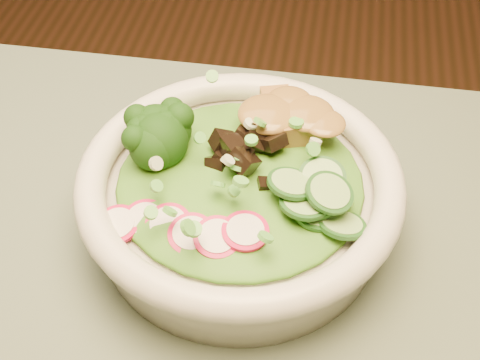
# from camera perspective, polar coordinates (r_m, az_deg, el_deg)

# --- Properties ---
(salad_bowl) EXTENTS (0.25, 0.25, 0.07)m
(salad_bowl) POSITION_cam_1_polar(r_m,az_deg,el_deg) (0.51, 0.00, -1.45)
(salad_bowl) COLOR silver
(salad_bowl) RESTS_ON dining_table
(lettuce_bed) EXTENTS (0.19, 0.19, 0.02)m
(lettuce_bed) POSITION_cam_1_polar(r_m,az_deg,el_deg) (0.50, 0.00, 0.08)
(lettuce_bed) COLOR #225F14
(lettuce_bed) RESTS_ON salad_bowl
(broccoli_florets) EXTENTS (0.08, 0.07, 0.04)m
(broccoli_florets) POSITION_cam_1_polar(r_m,az_deg,el_deg) (0.51, -5.37, 3.67)
(broccoli_florets) COLOR black
(broccoli_florets) RESTS_ON salad_bowl
(radish_slices) EXTENTS (0.10, 0.05, 0.02)m
(radish_slices) POSITION_cam_1_polar(r_m,az_deg,el_deg) (0.46, -4.05, -4.22)
(radish_slices) COLOR #B90E3D
(radish_slices) RESTS_ON salad_bowl
(cucumber_slices) EXTENTS (0.07, 0.07, 0.03)m
(cucumber_slices) POSITION_cam_1_polar(r_m,az_deg,el_deg) (0.47, 5.87, -2.13)
(cucumber_slices) COLOR #90BB68
(cucumber_slices) RESTS_ON salad_bowl
(mushroom_heap) EXTENTS (0.07, 0.07, 0.04)m
(mushroom_heap) POSITION_cam_1_polar(r_m,az_deg,el_deg) (0.50, 0.74, 1.82)
(mushroom_heap) COLOR black
(mushroom_heap) RESTS_ON salad_bowl
(tofu_cubes) EXTENTS (0.09, 0.06, 0.03)m
(tofu_cubes) POSITION_cam_1_polar(r_m,az_deg,el_deg) (0.53, 3.76, 4.51)
(tofu_cubes) COLOR brown
(tofu_cubes) RESTS_ON salad_bowl
(peanut_sauce) EXTENTS (0.06, 0.05, 0.01)m
(peanut_sauce) POSITION_cam_1_polar(r_m,az_deg,el_deg) (0.52, 3.82, 5.49)
(peanut_sauce) COLOR brown
(peanut_sauce) RESTS_ON tofu_cubes
(scallion_garnish) EXTENTS (0.18, 0.18, 0.02)m
(scallion_garnish) POSITION_cam_1_polar(r_m,az_deg,el_deg) (0.48, 0.00, 1.84)
(scallion_garnish) COLOR #59B13E
(scallion_garnish) RESTS_ON salad_bowl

